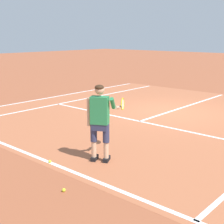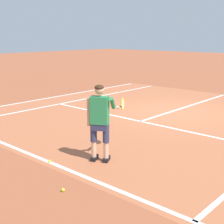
% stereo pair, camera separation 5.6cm
% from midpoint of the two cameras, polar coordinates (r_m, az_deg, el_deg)
% --- Properties ---
extents(ground_plane, '(80.00, 80.00, 0.00)m').
position_cam_midpoint_polar(ground_plane, '(12.05, 10.38, 0.02)').
color(ground_plane, '#9E5133').
extents(court_inner_surface, '(10.98, 10.93, 0.00)m').
position_cam_midpoint_polar(court_inner_surface, '(11.48, 8.59, -0.55)').
color(court_inner_surface, '#B2603D').
rests_on(court_inner_surface, ground).
extents(line_baseline, '(10.98, 0.10, 0.01)m').
position_cam_midpoint_polar(line_baseline, '(7.82, -13.41, -7.43)').
color(line_baseline, white).
rests_on(line_baseline, ground).
extents(line_service, '(8.23, 0.10, 0.01)m').
position_cam_midpoint_polar(line_service, '(10.58, 5.19, -1.64)').
color(line_service, white).
rests_on(line_service, ground).
extents(line_centre_service, '(0.10, 6.40, 0.01)m').
position_cam_midpoint_polar(line_centre_service, '(13.22, 13.54, 1.07)').
color(line_centre_service, white).
rests_on(line_centre_service, ground).
extents(line_singles_left, '(0.10, 10.53, 0.01)m').
position_cam_midpoint_polar(line_singles_left, '(14.10, -5.49, 2.14)').
color(line_singles_left, white).
rests_on(line_singles_left, ground).
extents(line_doubles_left, '(0.10, 10.53, 0.01)m').
position_cam_midpoint_polar(line_doubles_left, '(15.13, -9.03, 2.79)').
color(line_doubles_left, white).
rests_on(line_doubles_left, ground).
extents(tennis_player, '(0.55, 1.23, 1.71)m').
position_cam_midpoint_polar(tennis_player, '(7.03, -1.83, -0.99)').
color(tennis_player, black).
rests_on(tennis_player, ground).
extents(tennis_ball_near_feet, '(0.07, 0.07, 0.07)m').
position_cam_midpoint_polar(tennis_ball_near_feet, '(7.33, -10.62, -8.48)').
color(tennis_ball_near_feet, '#CCE02D').
rests_on(tennis_ball_near_feet, ground).
extents(tennis_ball_by_baseline, '(0.07, 0.07, 0.07)m').
position_cam_midpoint_polar(tennis_ball_by_baseline, '(6.03, -8.31, -13.35)').
color(tennis_ball_by_baseline, '#CCE02D').
rests_on(tennis_ball_by_baseline, ground).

